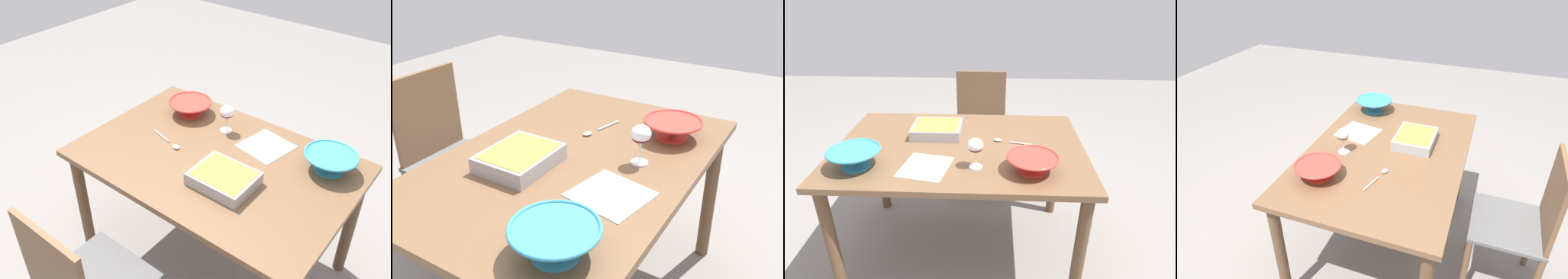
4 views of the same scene
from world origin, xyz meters
The scene contains 9 objects.
ground_plane centered at (0.00, 0.00, 0.00)m, with size 8.00×8.00×0.00m, color gray.
dining_table centered at (0.00, 0.00, 0.64)m, with size 1.35×0.91×0.74m.
chair centered at (-0.08, -0.81, 0.51)m, with size 0.41×0.39×0.91m.
wine_glass centered at (-0.10, 0.24, 0.85)m, with size 0.08×0.08×0.16m.
casserole_dish centered at (0.15, -0.14, 0.77)m, with size 0.28×0.23×0.06m.
mixing_bowl centered at (0.48, 0.26, 0.79)m, with size 0.25×0.25×0.10m.
small_bowl centered at (-0.37, 0.26, 0.78)m, with size 0.25×0.25×0.08m.
serving_spoon centered at (-0.25, -0.05, 0.74)m, with size 0.22×0.07×0.01m.
napkin centered at (0.14, 0.24, 0.74)m, with size 0.22×0.24×0.00m, color #B2CCB7.
Camera 3 is at (-0.19, 1.62, 1.57)m, focal length 30.51 mm.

